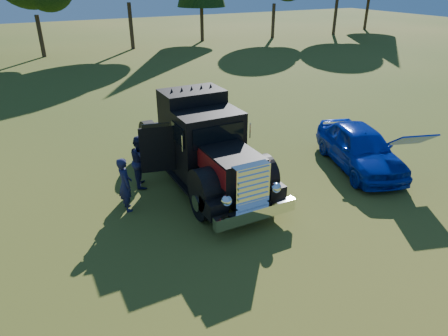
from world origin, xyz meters
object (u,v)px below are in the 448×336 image
diamond_t_truck (204,147)px  spectator_near (125,184)px  hotrod_coupe (360,147)px  spectator_far (141,161)px

diamond_t_truck → spectator_near: size_ratio=4.23×
hotrod_coupe → spectator_far: 7.81m
spectator_far → spectator_near: bearing=158.7°
spectator_near → spectator_far: 1.57m
diamond_t_truck → spectator_far: (-1.95, 0.72, -0.40)m
diamond_t_truck → hotrod_coupe: size_ratio=1.45×
diamond_t_truck → spectator_near: diamond_t_truck is taller
spectator_near → spectator_far: spectator_far is taller
diamond_t_truck → hotrod_coupe: (5.52, -1.58, -0.49)m
spectator_near → diamond_t_truck: bearing=-78.4°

